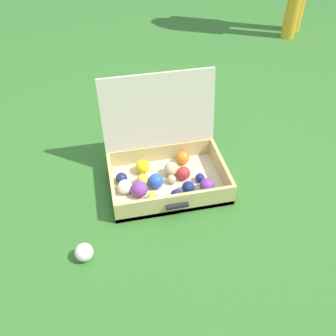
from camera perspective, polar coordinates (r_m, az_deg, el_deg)
name	(u,v)px	position (r m, az deg, el deg)	size (l,w,h in m)	color
ground_plane	(179,186)	(1.96, 1.72, -2.79)	(16.00, 16.00, 0.00)	#336B28
open_suitcase	(164,164)	(1.92, -0.58, 0.64)	(0.60, 0.50, 0.52)	beige
stray_ball_on_grass	(84,252)	(1.68, -12.83, -12.54)	(0.08, 0.08, 0.08)	white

